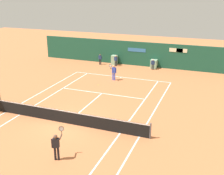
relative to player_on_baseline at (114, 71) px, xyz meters
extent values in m
plane|color=#C67042|center=(0.37, -10.40, -0.94)|extent=(80.00, 80.00, 0.00)
cube|color=white|center=(0.37, 1.30, -0.94)|extent=(10.60, 0.10, 0.01)
cube|color=white|center=(-4.93, -10.40, -0.94)|extent=(0.10, 23.40, 0.01)
cube|color=white|center=(-3.63, -10.40, -0.94)|extent=(0.10, 23.40, 0.01)
cube|color=white|center=(4.37, -10.40, -0.94)|extent=(0.10, 23.40, 0.01)
cube|color=white|center=(5.67, -10.40, -0.94)|extent=(0.10, 23.40, 0.01)
cube|color=white|center=(0.37, -4.00, -0.94)|extent=(8.00, 0.10, 0.01)
cube|color=white|center=(0.37, -7.20, -0.94)|extent=(0.10, 6.40, 0.01)
cube|color=white|center=(0.37, 1.15, -0.94)|extent=(0.10, 0.24, 0.01)
cylinder|color=#4C4C51|center=(6.37, -10.40, -0.41)|extent=(0.10, 0.10, 1.07)
cube|color=black|center=(0.37, -10.40, -0.47)|extent=(12.00, 0.03, 0.95)
cube|color=white|center=(0.37, -10.40, -0.02)|extent=(12.00, 0.04, 0.06)
cube|color=#194C38|center=(0.37, 6.60, 0.52)|extent=(25.00, 0.24, 2.92)
cube|color=#2D6BA8|center=(0.54, 6.46, 0.99)|extent=(2.22, 0.02, 0.44)
cube|color=beige|center=(5.86, 6.46, 1.33)|extent=(1.22, 0.02, 0.44)
cube|color=beige|center=(5.22, 6.46, 1.33)|extent=(1.54, 0.02, 0.44)
cube|color=#8CB793|center=(-2.18, 6.05, -0.37)|extent=(0.67, 0.70, 1.14)
cube|color=#8CB793|center=(2.81, 6.05, -0.43)|extent=(0.75, 0.70, 1.03)
cylinder|color=#47474C|center=(-5.65, -10.04, -0.17)|extent=(0.07, 0.07, 1.54)
cylinder|color=blue|center=(0.09, 0.04, -0.54)|extent=(0.13, 0.13, 0.80)
cylinder|color=blue|center=(-0.09, 0.02, -0.54)|extent=(0.13, 0.13, 0.80)
cube|color=blue|center=(0.00, 0.03, 0.14)|extent=(0.38, 0.25, 0.56)
sphere|color=tan|center=(0.00, 0.03, 0.53)|extent=(0.22, 0.22, 0.22)
cylinder|color=blue|center=(0.22, 0.06, 0.10)|extent=(0.08, 0.08, 0.54)
cylinder|color=tan|center=(-0.18, -0.27, 0.37)|extent=(0.16, 0.55, 0.08)
cylinder|color=black|center=(-0.14, -0.54, 0.48)|extent=(0.03, 0.03, 0.22)
torus|color=black|center=(-0.14, -0.54, 0.73)|extent=(0.30, 0.06, 0.30)
cylinder|color=silver|center=(-0.14, -0.54, 0.73)|extent=(0.26, 0.04, 0.26)
cylinder|color=black|center=(2.03, -14.53, -0.55)|extent=(0.13, 0.13, 0.79)
cylinder|color=black|center=(2.20, -14.48, -0.55)|extent=(0.13, 0.13, 0.79)
cube|color=black|center=(2.12, -14.50, 0.12)|extent=(0.40, 0.30, 0.55)
sphere|color=brown|center=(2.12, -14.50, 0.50)|extent=(0.22, 0.22, 0.22)
cylinder|color=black|center=(1.91, -14.57, 0.08)|extent=(0.08, 0.08, 0.53)
cylinder|color=brown|center=(2.24, -14.18, 0.34)|extent=(0.25, 0.53, 0.08)
cylinder|color=black|center=(2.15, -13.93, 0.45)|extent=(0.03, 0.03, 0.22)
torus|color=black|center=(2.15, -13.93, 0.70)|extent=(0.30, 0.12, 0.30)
cylinder|color=silver|center=(2.15, -13.93, 0.70)|extent=(0.25, 0.09, 0.26)
cylinder|color=black|center=(-1.67, 5.34, -0.60)|extent=(0.11, 0.11, 0.68)
cylinder|color=black|center=(-1.82, 5.35, -0.60)|extent=(0.11, 0.11, 0.68)
cube|color=navy|center=(-1.74, 5.34, -0.02)|extent=(0.32, 0.19, 0.48)
sphere|color=tan|center=(-1.74, 5.34, 0.31)|extent=(0.19, 0.19, 0.19)
cylinder|color=navy|center=(-1.55, 5.33, -0.06)|extent=(0.07, 0.07, 0.46)
cylinder|color=navy|center=(-1.93, 5.36, -0.06)|extent=(0.07, 0.07, 0.46)
cylinder|color=black|center=(2.91, 5.35, -0.62)|extent=(0.10, 0.10, 0.64)
cylinder|color=black|center=(2.77, 5.34, -0.62)|extent=(0.10, 0.10, 0.64)
cube|color=navy|center=(2.84, 5.34, -0.08)|extent=(0.30, 0.19, 0.45)
sphere|color=beige|center=(2.84, 5.34, 0.23)|extent=(0.18, 0.18, 0.18)
cylinder|color=navy|center=(3.02, 5.37, -0.11)|extent=(0.07, 0.07, 0.43)
cylinder|color=navy|center=(2.66, 5.32, -0.11)|extent=(0.07, 0.07, 0.43)
cylinder|color=black|center=(-3.73, 5.35, -0.61)|extent=(0.11, 0.11, 0.67)
cylinder|color=black|center=(-3.89, 5.34, -0.61)|extent=(0.11, 0.11, 0.67)
cube|color=navy|center=(-3.81, 5.34, -0.04)|extent=(0.31, 0.19, 0.47)
sphere|color=brown|center=(-3.81, 5.34, 0.29)|extent=(0.18, 0.18, 0.18)
cylinder|color=navy|center=(-3.62, 5.36, -0.07)|extent=(0.07, 0.07, 0.45)
cylinder|color=navy|center=(-4.00, 5.33, -0.07)|extent=(0.07, 0.07, 0.45)
sphere|color=#CCE033|center=(-0.89, -1.99, -0.91)|extent=(0.07, 0.07, 0.07)
camera|label=1|loc=(9.71, -25.86, 8.00)|focal=45.05mm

